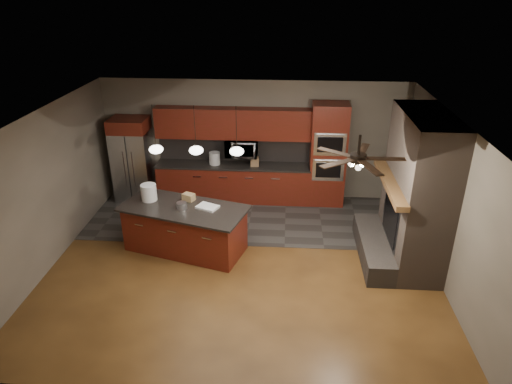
# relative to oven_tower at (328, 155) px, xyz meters

# --- Properties ---
(ground) EXTENTS (7.00, 7.00, 0.00)m
(ground) POSITION_rel_oven_tower_xyz_m (-1.70, -2.69, -1.19)
(ground) COLOR brown
(ground) RESTS_ON ground
(ceiling) EXTENTS (7.00, 6.00, 0.02)m
(ceiling) POSITION_rel_oven_tower_xyz_m (-1.70, -2.69, 1.61)
(ceiling) COLOR white
(ceiling) RESTS_ON back_wall
(back_wall) EXTENTS (7.00, 0.02, 2.80)m
(back_wall) POSITION_rel_oven_tower_xyz_m (-1.70, 0.31, 0.21)
(back_wall) COLOR slate
(back_wall) RESTS_ON ground
(right_wall) EXTENTS (0.02, 6.00, 2.80)m
(right_wall) POSITION_rel_oven_tower_xyz_m (1.80, -2.69, 0.21)
(right_wall) COLOR slate
(right_wall) RESTS_ON ground
(left_wall) EXTENTS (0.02, 6.00, 2.80)m
(left_wall) POSITION_rel_oven_tower_xyz_m (-5.20, -2.69, 0.21)
(left_wall) COLOR slate
(left_wall) RESTS_ON ground
(slate_tile_patch) EXTENTS (7.00, 2.40, 0.01)m
(slate_tile_patch) POSITION_rel_oven_tower_xyz_m (-1.70, -0.89, -1.19)
(slate_tile_patch) COLOR #3A3734
(slate_tile_patch) RESTS_ON ground
(fireplace_column) EXTENTS (1.30, 2.10, 2.80)m
(fireplace_column) POSITION_rel_oven_tower_xyz_m (1.34, -2.29, 0.11)
(fireplace_column) COLOR brown
(fireplace_column) RESTS_ON ground
(back_cabinetry) EXTENTS (3.59, 0.64, 2.20)m
(back_cabinetry) POSITION_rel_oven_tower_xyz_m (-2.18, 0.05, -0.30)
(back_cabinetry) COLOR maroon
(back_cabinetry) RESTS_ON ground
(oven_tower) EXTENTS (0.80, 0.63, 2.38)m
(oven_tower) POSITION_rel_oven_tower_xyz_m (0.00, 0.00, 0.00)
(oven_tower) COLOR maroon
(oven_tower) RESTS_ON ground
(microwave) EXTENTS (0.73, 0.41, 0.50)m
(microwave) POSITION_rel_oven_tower_xyz_m (-1.98, 0.06, 0.11)
(microwave) COLOR silver
(microwave) RESTS_ON back_cabinetry
(refrigerator) EXTENTS (0.84, 0.75, 1.98)m
(refrigerator) POSITION_rel_oven_tower_xyz_m (-4.52, -0.07, -0.20)
(refrigerator) COLOR silver
(refrigerator) RESTS_ON ground
(kitchen_island) EXTENTS (2.58, 1.70, 0.92)m
(kitchen_island) POSITION_rel_oven_tower_xyz_m (-2.85, -2.27, -0.73)
(kitchen_island) COLOR maroon
(kitchen_island) RESTS_ON ground
(white_bucket) EXTENTS (0.42, 0.42, 0.32)m
(white_bucket) POSITION_rel_oven_tower_xyz_m (-3.57, -2.01, -0.11)
(white_bucket) COLOR white
(white_bucket) RESTS_ON kitchen_island
(paint_can) EXTENTS (0.19, 0.19, 0.13)m
(paint_can) POSITION_rel_oven_tower_xyz_m (-2.86, -2.34, -0.21)
(paint_can) COLOR silver
(paint_can) RESTS_ON kitchen_island
(paint_tray) EXTENTS (0.46, 0.41, 0.04)m
(paint_tray) POSITION_rel_oven_tower_xyz_m (-2.39, -2.27, -0.25)
(paint_tray) COLOR white
(paint_tray) RESTS_ON kitchen_island
(cardboard_box) EXTENTS (0.26, 0.23, 0.14)m
(cardboard_box) POSITION_rel_oven_tower_xyz_m (-2.81, -1.97, -0.20)
(cardboard_box) COLOR tan
(cardboard_box) RESTS_ON kitchen_island
(counter_bucket) EXTENTS (0.31, 0.31, 0.29)m
(counter_bucket) POSITION_rel_oven_tower_xyz_m (-2.60, 0.01, -0.15)
(counter_bucket) COLOR silver
(counter_bucket) RESTS_ON back_cabinetry
(counter_box) EXTENTS (0.19, 0.15, 0.21)m
(counter_box) POSITION_rel_oven_tower_xyz_m (-1.66, -0.04, -0.19)
(counter_box) COLOR #8B6947
(counter_box) RESTS_ON back_cabinetry
(pendant_left) EXTENTS (0.26, 0.26, 0.92)m
(pendant_left) POSITION_rel_oven_tower_xyz_m (-3.35, -1.99, 0.77)
(pendant_left) COLOR black
(pendant_left) RESTS_ON ceiling
(pendant_center) EXTENTS (0.26, 0.26, 0.92)m
(pendant_center) POSITION_rel_oven_tower_xyz_m (-2.60, -1.99, 0.77)
(pendant_center) COLOR black
(pendant_center) RESTS_ON ceiling
(pendant_right) EXTENTS (0.26, 0.26, 0.92)m
(pendant_right) POSITION_rel_oven_tower_xyz_m (-1.85, -1.99, 0.77)
(pendant_right) COLOR black
(pendant_right) RESTS_ON ceiling
(ceiling_fan) EXTENTS (1.27, 1.33, 0.41)m
(ceiling_fan) POSITION_rel_oven_tower_xyz_m (0.10, -3.49, 1.27)
(ceiling_fan) COLOR black
(ceiling_fan) RESTS_ON ceiling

